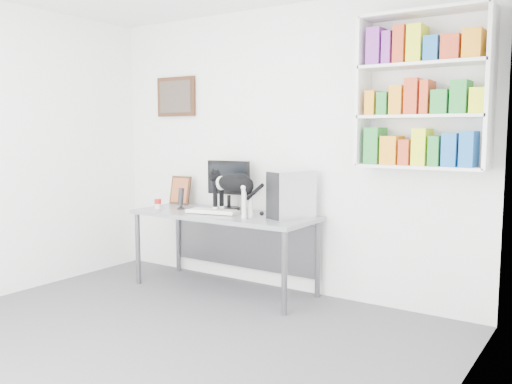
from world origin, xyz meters
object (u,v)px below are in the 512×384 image
desk (224,252)px  bookshelf (423,91)px  cat (234,194)px  pc_tower (292,195)px  monitor (229,185)px  leaning_print (180,190)px  keyboard (213,211)px  soup_can (158,204)px  speaker (181,198)px

desk → bookshelf: bearing=7.3°
bookshelf → cat: size_ratio=1.87×
cat → pc_tower: bearing=34.7°
monitor → leaning_print: size_ratio=1.60×
desk → cat: cat is taller
pc_tower → cat: size_ratio=0.64×
desk → keyboard: keyboard is taller
desk → cat: 0.62m
leaning_print → soup_can: leaning_print is taller
speaker → desk: bearing=-2.6°
cat → monitor: bearing=145.5°
bookshelf → soup_can: (-2.50, -0.39, -1.05)m
speaker → cat: (0.70, -0.06, 0.09)m
monitor → speaker: bearing=-153.0°
speaker → cat: cat is taller
keyboard → leaning_print: size_ratio=1.57×
keyboard → desk: bearing=39.1°
bookshelf → cat: 1.86m
keyboard → soup_can: size_ratio=4.91×
monitor → keyboard: size_ratio=1.02×
soup_can → bookshelf: bearing=8.9°
monitor → cat: monitor is taller
desk → cat: size_ratio=2.74×
desk → speaker: (-0.51, -0.04, 0.49)m
desk → pc_tower: pc_tower is taller
bookshelf → pc_tower: size_ratio=2.91×
pc_tower → speaker: 1.21m
keyboard → leaning_print: leaning_print is taller
bookshelf → soup_can: bookshelf is taller
pc_tower → leaning_print: size_ratio=1.37×
leaning_print → monitor: bearing=-4.0°
leaning_print → soup_can: bearing=-85.2°
speaker → leaning_print: (-0.25, 0.28, 0.04)m
keyboard → monitor: bearing=84.2°
bookshelf → pc_tower: 1.42m
soup_can → monitor: bearing=31.6°
cat → leaning_print: bearing=173.5°
keyboard → soup_can: bearing=173.8°
keyboard → pc_tower: (0.76, 0.18, 0.19)m
desk → monitor: monitor is taller
leaning_print → soup_can: (0.05, -0.39, -0.11)m
desk → pc_tower: (0.69, 0.10, 0.59)m
desk → soup_can: size_ratio=18.24×
desk → soup_can: (-0.71, -0.16, 0.43)m
keyboard → speaker: (-0.44, 0.04, 0.09)m
desk → cat: (0.19, -0.10, 0.58)m
monitor → pc_tower: bearing=-14.4°
keyboard → pc_tower: pc_tower is taller
bookshelf → speaker: bearing=-173.2°
speaker → cat: size_ratio=0.34×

